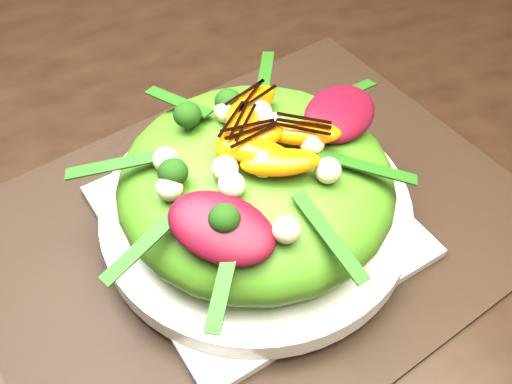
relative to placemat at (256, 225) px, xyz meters
name	(u,v)px	position (x,y,z in m)	size (l,w,h in m)	color
placemat	(256,225)	(0.00, 0.00, 0.00)	(0.47, 0.36, 0.00)	black
plate_base	(256,220)	(0.00, 0.00, 0.01)	(0.23, 0.23, 0.01)	silver
salad_bowl	(256,210)	(0.00, 0.00, 0.02)	(0.27, 0.27, 0.02)	silver
lettuce_mound	(256,182)	(0.00, 0.00, 0.06)	(0.23, 0.23, 0.08)	#3E7014
radicchio_leaf	(340,113)	(0.08, 0.02, 0.09)	(0.08, 0.05, 0.02)	#460713
orange_segment	(220,124)	(-0.02, 0.03, 0.10)	(0.06, 0.02, 0.02)	#F95A04
broccoli_floret	(187,140)	(-0.05, 0.02, 0.11)	(0.03, 0.03, 0.03)	#153209
macadamia_nut	(329,172)	(0.04, -0.05, 0.10)	(0.02, 0.02, 0.02)	beige
balsamic_drizzle	(219,115)	(-0.02, 0.03, 0.11)	(0.05, 0.00, 0.00)	black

